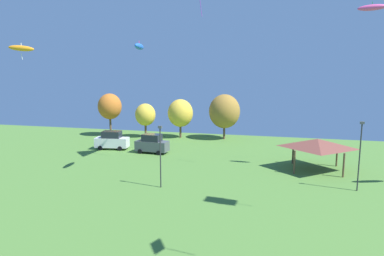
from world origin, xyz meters
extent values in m
ellipsoid|color=orange|center=(-21.58, 31.51, 13.47)|extent=(2.85, 1.27, 0.83)
cube|color=white|center=(-21.58, 31.51, 13.64)|extent=(0.12, 0.11, 0.77)
cylinder|color=white|center=(-21.58, 31.51, 12.61)|extent=(0.15, 0.08, 0.69)
cylinder|color=purple|center=(-3.53, 37.85, 18.58)|extent=(0.51, 0.07, 3.26)
ellipsoid|color=#E54C93|center=(13.89, 38.92, 17.33)|extent=(2.77, 0.71, 0.73)
cube|color=green|center=(13.89, 38.92, 17.50)|extent=(0.08, 0.09, 0.77)
ellipsoid|color=blue|center=(-8.61, 32.72, 13.49)|extent=(1.04, 2.86, 0.64)
cube|color=#E54C93|center=(-8.61, 32.72, 13.66)|extent=(0.09, 0.06, 0.78)
cube|color=silver|center=(-17.93, 43.98, 1.00)|extent=(4.90, 2.51, 1.37)
cube|color=#1E232D|center=(-17.93, 43.98, 2.16)|extent=(2.79, 2.07, 0.96)
cylinder|color=black|center=(-16.36, 43.25, 0.32)|extent=(0.66, 0.31, 0.64)
cylinder|color=black|center=(-16.62, 45.11, 0.32)|extent=(0.66, 0.31, 0.64)
cylinder|color=black|center=(-19.24, 42.85, 0.32)|extent=(0.66, 0.31, 0.64)
cylinder|color=black|center=(-19.50, 44.72, 0.32)|extent=(0.66, 0.31, 0.64)
cube|color=#4C5156|center=(-11.45, 43.13, 1.00)|extent=(4.58, 2.16, 1.36)
cube|color=#1E232D|center=(-11.45, 43.13, 2.16)|extent=(2.57, 1.87, 0.95)
cylinder|color=black|center=(-10.13, 42.11, 0.32)|extent=(0.65, 0.26, 0.64)
cylinder|color=black|center=(-10.01, 43.96, 0.32)|extent=(0.65, 0.26, 0.64)
cylinder|color=black|center=(-12.90, 42.29, 0.32)|extent=(0.65, 0.26, 0.64)
cylinder|color=black|center=(-12.77, 44.15, 0.32)|extent=(0.65, 0.26, 0.64)
cylinder|color=brown|center=(7.10, 37.61, 1.30)|extent=(0.20, 0.20, 2.60)
cylinder|color=brown|center=(12.06, 37.61, 1.30)|extent=(0.20, 0.20, 2.60)
cylinder|color=brown|center=(7.10, 42.10, 1.30)|extent=(0.20, 0.20, 2.60)
cylinder|color=brown|center=(12.06, 42.10, 1.30)|extent=(0.20, 0.20, 2.60)
pyramid|color=brown|center=(9.58, 39.85, 3.10)|extent=(6.42, 5.81, 1.00)
cylinder|color=#2D2D33|center=(-5.46, 29.79, 2.87)|extent=(0.12, 0.12, 5.74)
cube|color=#4C4C51|center=(-5.46, 29.79, 5.86)|extent=(0.36, 0.20, 0.24)
cylinder|color=#2D2D33|center=(12.60, 33.41, 3.14)|extent=(0.12, 0.12, 6.29)
cube|color=#4C4C51|center=(12.60, 33.41, 6.41)|extent=(0.36, 0.20, 0.24)
cylinder|color=brown|center=(-23.32, 53.86, 1.81)|extent=(0.36, 0.36, 3.63)
ellipsoid|color=#BC6623|center=(-23.32, 53.86, 5.16)|extent=(4.08, 4.08, 4.49)
cylinder|color=brown|center=(-16.78, 54.01, 1.30)|extent=(0.36, 0.36, 2.60)
ellipsoid|color=gold|center=(-16.78, 54.01, 3.89)|extent=(3.45, 3.45, 3.80)
cylinder|color=brown|center=(-10.89, 55.12, 1.30)|extent=(0.36, 0.36, 2.61)
ellipsoid|color=gold|center=(-10.89, 55.12, 4.20)|extent=(4.26, 4.26, 4.69)
cylinder|color=brown|center=(-3.47, 55.69, 1.36)|extent=(0.36, 0.36, 2.73)
ellipsoid|color=olive|center=(-3.47, 55.69, 4.65)|extent=(5.12, 5.12, 5.63)
camera|label=1|loc=(5.26, -0.03, 10.80)|focal=32.00mm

